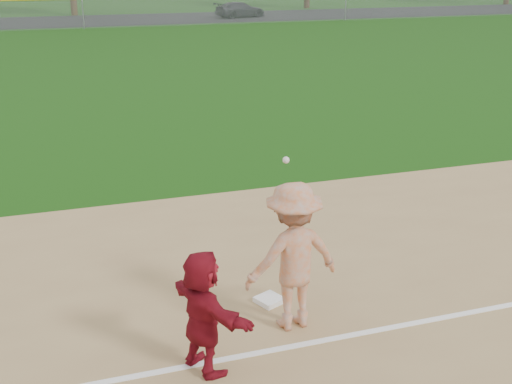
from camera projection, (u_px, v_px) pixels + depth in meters
name	position (u px, v px, depth m)	size (l,w,h in m)	color
ground	(289.00, 314.00, 9.01)	(160.00, 160.00, 0.00)	#16430C
foul_line	(311.00, 343.00, 8.28)	(60.00, 0.10, 0.01)	white
parking_asphalt	(79.00, 21.00, 50.03)	(120.00, 10.00, 0.01)	black
first_base	(269.00, 300.00, 9.25)	(0.34, 0.34, 0.08)	white
base_runner	(203.00, 312.00, 7.51)	(1.44, 0.46, 1.56)	maroon
car_right	(240.00, 10.00, 52.66)	(1.73, 4.25, 1.23)	black
first_base_play	(293.00, 256.00, 8.37)	(1.38, 0.88, 2.34)	#A6A6A9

